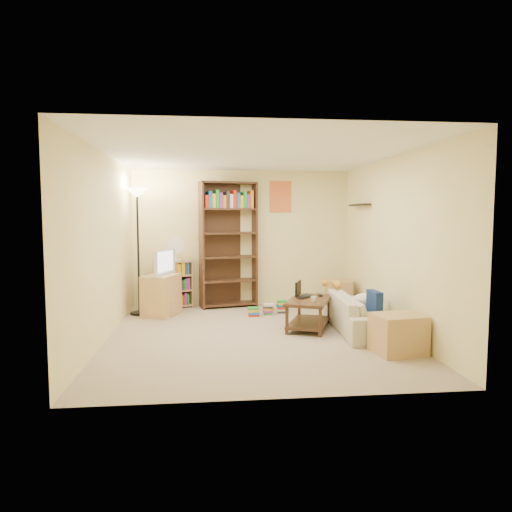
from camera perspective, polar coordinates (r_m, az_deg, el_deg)
The scene contains 19 objects.
room at distance 6.26m, azimuth -0.22°, elevation 4.68°, with size 4.50×4.54×2.52m.
sofa at distance 6.81m, azimuth 12.89°, elevation -6.99°, with size 0.79×1.81×0.52m, color #B8AE99.
navy_pillow at distance 6.43m, azimuth 14.59°, elevation -5.60°, with size 0.34×0.10×0.31m, color navy.
cream_blanket at distance 6.85m, azimuth 13.85°, elevation -5.37°, with size 0.48×0.34×0.20m, color silver.
tabby_cat at distance 7.34m, azimuth 9.78°, elevation -3.46°, with size 0.41×0.16×0.14m.
coffee_table at distance 6.82m, azimuth 6.65°, elevation -6.63°, with size 0.89×1.13×0.44m.
laptop at distance 6.90m, azimuth 6.45°, elevation -5.09°, with size 0.36×0.37×0.02m, color black.
laptop_screen at distance 6.91m, azimuth 5.29°, elevation -4.06°, with size 0.01×0.33×0.22m, color white.
mug at distance 6.55m, azimuth 7.22°, elevation -5.40°, with size 0.10×0.10×0.08m, color silver.
tv_remote at distance 7.09m, azimuth 8.01°, elevation -4.85°, with size 0.06×0.18×0.02m, color black.
tv_stand at distance 7.82m, azimuth -11.76°, elevation -4.81°, with size 0.45×0.64×0.68m, color #DAB36A.
television at distance 7.74m, azimuth -11.84°, elevation -0.80°, with size 0.36×0.71×0.42m, color black.
tall_bookshelf at distance 8.29m, azimuth -3.47°, elevation 1.83°, with size 1.07×0.55×2.27m.
short_bookshelf at distance 8.38m, azimuth -10.29°, elevation -3.52°, with size 0.72×0.50×0.86m.
desk_fan at distance 8.27m, azimuth -10.05°, elevation 0.97°, with size 0.30×0.17×0.43m.
floor_lamp at distance 7.88m, azimuth -14.61°, elevation 5.09°, with size 0.36×0.36×2.12m.
side_table at distance 8.24m, azimuth 10.29°, elevation -4.81°, with size 0.46×0.46×0.53m, color tan.
end_cabinet at distance 5.85m, azimuth 17.34°, elevation -9.29°, with size 0.57×0.48×0.48m, color tan.
book_stacks at distance 7.77m, azimuth 1.75°, elevation -6.62°, with size 0.69×0.36×0.22m.
Camera 1 is at (-0.62, -6.22, 1.66)m, focal length 32.00 mm.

